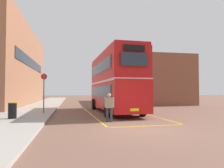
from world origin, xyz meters
TOP-DOWN VIEW (x-y plane):
  - ground_plane at (0.00, 14.40)m, footprint 135.60×135.60m
  - sidewalk_left at (-6.50, 16.80)m, footprint 4.00×57.60m
  - brick_building_left at (-10.95, 18.69)m, footprint 5.76×21.17m
  - depot_building_right at (8.70, 22.04)m, footprint 6.46×16.78m
  - double_decker_bus at (0.27, 7.77)m, footprint 3.03×9.97m
  - single_deck_bus at (3.50, 22.52)m, footprint 3.17×10.15m
  - pedestrian_boarding at (-1.10, 2.57)m, footprint 0.54×0.31m
  - litter_bin at (-6.51, 4.03)m, footprint 0.49×0.49m
  - bus_stop_sign at (-5.14, 6.96)m, footprint 0.44×0.08m
  - bay_marking_yellow at (0.31, 5.91)m, footprint 4.57×12.04m

SIDE VIEW (x-z plane):
  - ground_plane at x=0.00m, z-range 0.00..0.00m
  - bay_marking_yellow at x=0.31m, z-range 0.00..0.01m
  - sidewalk_left at x=-6.50m, z-range 0.00..0.14m
  - litter_bin at x=-6.51m, z-range 0.14..1.07m
  - pedestrian_boarding at x=-1.10m, z-range 0.12..1.72m
  - single_deck_bus at x=3.50m, z-range 0.13..3.15m
  - bus_stop_sign at x=-5.14m, z-range 0.42..3.29m
  - double_decker_bus at x=0.27m, z-range 0.14..4.89m
  - depot_building_right at x=8.70m, z-range 0.00..6.27m
  - brick_building_left at x=-10.95m, z-range 0.00..9.50m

